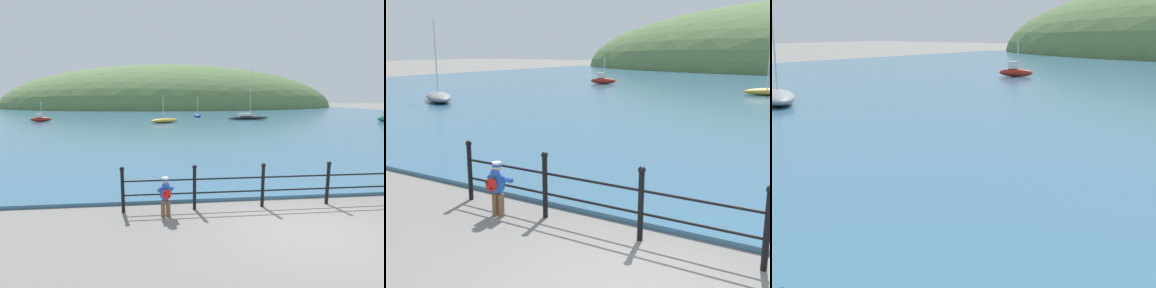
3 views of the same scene
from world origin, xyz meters
TOP-DOWN VIEW (x-y plane):
  - boat_far_right at (-16.12, 28.30)m, footprint 2.18×1.13m
  - boat_mid_harbor at (-17.49, 12.18)m, footprint 3.66×2.96m

SIDE VIEW (x-z plane):
  - boat_mid_harbor at x=-17.49m, z-range -1.83..2.60m
  - boat_far_right at x=-16.12m, z-range -0.68..1.51m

